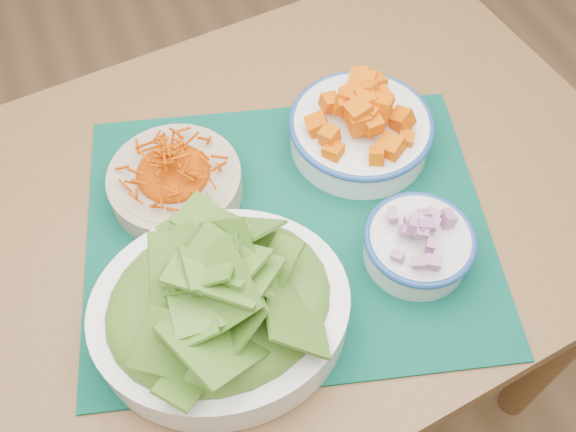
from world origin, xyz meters
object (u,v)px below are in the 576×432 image
object	(u,v)px
onion_bowl	(419,241)
placemat	(288,229)
table	(263,248)
carrot_bowl	(175,179)
squash_bowl	(361,124)
lettuce_bowl	(219,302)

from	to	relation	value
onion_bowl	placemat	bearing A→B (deg)	144.19
table	onion_bowl	bearing A→B (deg)	-50.20
carrot_bowl	squash_bowl	world-z (taller)	squash_bowl
carrot_bowl	lettuce_bowl	size ratio (longest dim) A/B	0.67
squash_bowl	lettuce_bowl	xyz separation A→B (m)	(-0.27, -0.20, 0.02)
placemat	carrot_bowl	bearing A→B (deg)	151.82
lettuce_bowl	onion_bowl	xyz separation A→B (m)	(0.26, 0.00, -0.03)
squash_bowl	onion_bowl	xyz separation A→B (m)	(-0.01, -0.19, -0.01)
carrot_bowl	onion_bowl	world-z (taller)	onion_bowl
carrot_bowl	onion_bowl	size ratio (longest dim) A/B	1.60
carrot_bowl	onion_bowl	bearing A→B (deg)	-39.36
table	squash_bowl	bearing A→B (deg)	8.62
table	carrot_bowl	xyz separation A→B (m)	(-0.10, 0.06, 0.15)
placemat	squash_bowl	xyz separation A→B (m)	(0.15, 0.10, 0.05)
carrot_bowl	lettuce_bowl	xyz separation A→B (m)	(-0.00, -0.21, 0.03)
placemat	lettuce_bowl	distance (m)	0.17
placemat	lettuce_bowl	bearing A→B (deg)	-125.90
table	onion_bowl	world-z (taller)	onion_bowl
squash_bowl	lettuce_bowl	bearing A→B (deg)	-144.03
table	placemat	size ratio (longest dim) A/B	2.14
carrot_bowl	lettuce_bowl	world-z (taller)	lettuce_bowl
onion_bowl	table	bearing A→B (deg)	136.22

